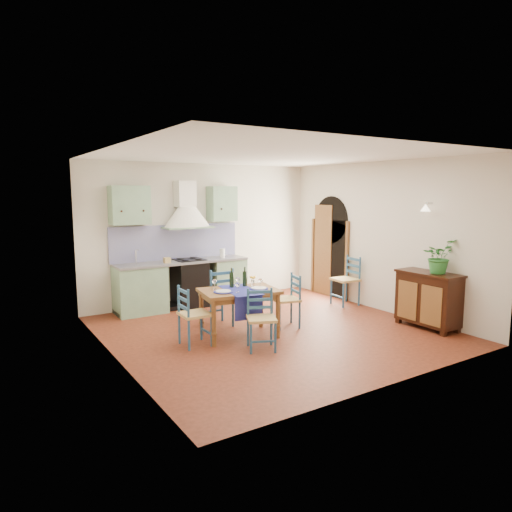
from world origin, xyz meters
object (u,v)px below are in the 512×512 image
at_px(dining_table, 239,295).
at_px(potted_plant, 439,256).
at_px(sideboard, 428,298).
at_px(chair_near, 261,319).

distance_m(dining_table, potted_plant, 3.26).
bearing_deg(potted_plant, dining_table, 153.80).
bearing_deg(sideboard, potted_plant, -79.42).
bearing_deg(dining_table, sideboard, -24.17).
height_order(chair_near, sideboard, sideboard).
bearing_deg(dining_table, chair_near, -92.69).
distance_m(dining_table, chair_near, 0.70).
relative_size(dining_table, chair_near, 1.49).
height_order(dining_table, potted_plant, potted_plant).
relative_size(dining_table, potted_plant, 2.31).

